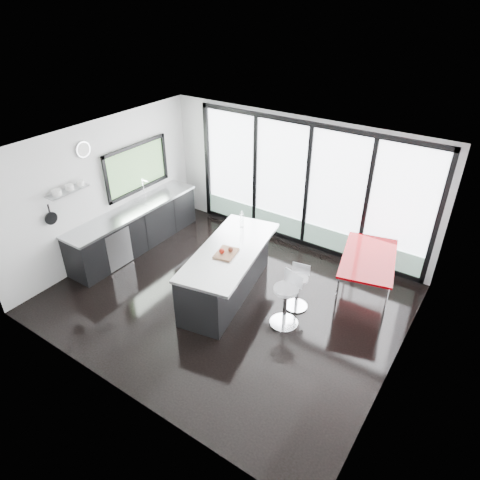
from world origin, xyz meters
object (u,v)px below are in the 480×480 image
Objects in this scene: island at (226,271)px; red_table at (365,276)px; bar_stool_far at (297,292)px; bar_stool_near at (285,306)px.

island reaches higher than red_table.
red_table is (0.86, 0.99, 0.10)m from bar_stool_far.
bar_stool_near is 1.72m from red_table.
island reaches higher than bar_stool_far.
red_table is (2.12, 1.37, -0.08)m from island.
island is 1.64× the size of red_table.
island is at bearing -173.72° from bar_stool_far.
bar_stool_near is at bearing -96.01° from bar_stool_far.
island is at bearing -147.22° from red_table.
bar_stool_far is 0.41× the size of red_table.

